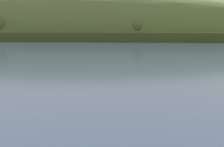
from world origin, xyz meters
TOP-DOWN VIEW (x-y plane):
  - far_shoreline_hill at (-70.78, 210.55)m, footprint 535.16×116.24m

SIDE VIEW (x-z plane):
  - far_shoreline_hill at x=-70.78m, z-range -32.03..32.50m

